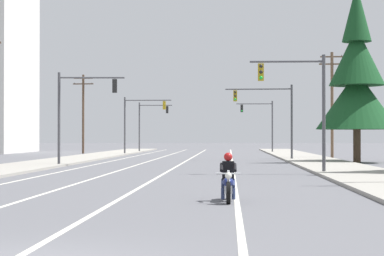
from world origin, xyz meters
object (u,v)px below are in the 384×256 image
at_px(traffic_signal_near_right, 303,96).
at_px(traffic_signal_far_right, 262,119).
at_px(motorcycle_with_rider, 228,182).
at_px(conifer_tree_right_verge_far, 357,80).
at_px(traffic_signal_near_left, 78,104).
at_px(utility_pole_right_far, 332,101).
at_px(traffic_signal_mid_left, 138,116).
at_px(traffic_signal_far_left, 149,120).
at_px(traffic_signal_mid_right, 272,110).
at_px(utility_pole_left_far, 83,111).

height_order(traffic_signal_near_right, traffic_signal_far_right, same).
relative_size(motorcycle_with_rider, conifer_tree_right_verge_far, 0.16).
relative_size(motorcycle_with_rider, traffic_signal_near_left, 0.35).
bearing_deg(utility_pole_right_far, traffic_signal_near_left, -138.50).
bearing_deg(traffic_signal_far_right, conifer_tree_right_verge_far, -80.14).
distance_m(traffic_signal_mid_left, traffic_signal_far_left, 12.37).
xyz_separation_m(traffic_signal_mid_right, traffic_signal_far_right, (0.41, 26.76, -0.07)).
bearing_deg(traffic_signal_mid_left, traffic_signal_far_right, 33.39).
distance_m(traffic_signal_far_left, utility_pole_right_far, 31.68).
relative_size(traffic_signal_mid_left, utility_pole_right_far, 0.66).
relative_size(traffic_signal_far_left, utility_pole_left_far, 0.69).
height_order(utility_pole_left_far, conifer_tree_right_verge_far, conifer_tree_right_verge_far).
bearing_deg(utility_pole_left_far, traffic_signal_near_right, -64.78).
height_order(traffic_signal_mid_right, utility_pole_right_far, utility_pole_right_far).
bearing_deg(traffic_signal_near_left, traffic_signal_mid_right, 41.64).
relative_size(traffic_signal_near_right, traffic_signal_near_left, 1.00).
bearing_deg(utility_pole_right_far, motorcycle_with_rider, -102.16).
height_order(traffic_signal_mid_right, conifer_tree_right_verge_far, conifer_tree_right_verge_far).
relative_size(traffic_signal_near_left, conifer_tree_right_verge_far, 0.46).
height_order(motorcycle_with_rider, traffic_signal_near_right, traffic_signal_near_right).
xyz_separation_m(motorcycle_with_rider, traffic_signal_far_right, (3.97, 64.31, 3.48)).
xyz_separation_m(traffic_signal_mid_left, utility_pole_right_far, (18.88, -12.85, 0.96)).
bearing_deg(traffic_signal_mid_left, traffic_signal_mid_right, -53.14).
xyz_separation_m(traffic_signal_far_left, utility_pole_right_far, (19.15, -25.22, 1.02)).
relative_size(traffic_signal_near_right, conifer_tree_right_verge_far, 0.46).
relative_size(traffic_signal_near_left, traffic_signal_far_left, 1.00).
height_order(motorcycle_with_rider, traffic_signal_mid_right, traffic_signal_mid_right).
relative_size(motorcycle_with_rider, traffic_signal_far_left, 0.35).
height_order(traffic_signal_mid_left, utility_pole_right_far, utility_pole_right_far).
relative_size(motorcycle_with_rider, traffic_signal_near_right, 0.35).
bearing_deg(utility_pole_left_far, utility_pole_right_far, -33.29).
bearing_deg(traffic_signal_far_left, traffic_signal_near_right, -74.99).
relative_size(traffic_signal_mid_left, utility_pole_left_far, 0.69).
bearing_deg(motorcycle_with_rider, traffic_signal_near_right, 76.40).
relative_size(motorcycle_with_rider, utility_pole_left_far, 0.24).
bearing_deg(traffic_signal_far_left, utility_pole_left_far, -128.17).
distance_m(traffic_signal_near_right, traffic_signal_far_left, 53.53).
relative_size(traffic_signal_mid_right, traffic_signal_mid_left, 1.00).
relative_size(traffic_signal_near_right, utility_pole_left_far, 0.69).
xyz_separation_m(traffic_signal_mid_right, traffic_signal_mid_left, (-13.29, 17.73, -0.02)).
bearing_deg(traffic_signal_far_left, traffic_signal_mid_right, -65.74).
xyz_separation_m(utility_pole_right_far, utility_pole_left_far, (-25.71, 16.88, -0.20)).
xyz_separation_m(traffic_signal_near_right, utility_pole_left_far, (-20.42, 43.36, 0.84)).
distance_m(traffic_signal_mid_right, utility_pole_left_far, 29.65).
bearing_deg(utility_pole_right_far, traffic_signal_mid_left, 145.76).
bearing_deg(traffic_signal_far_left, utility_pole_right_far, -52.79).
xyz_separation_m(traffic_signal_mid_right, conifer_tree_right_verge_far, (5.97, -5.23, 1.99)).
bearing_deg(traffic_signal_near_right, motorcycle_with_rider, -103.60).
relative_size(motorcycle_with_rider, traffic_signal_mid_left, 0.35).
bearing_deg(traffic_signal_near_left, utility_pole_right_far, 41.50).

